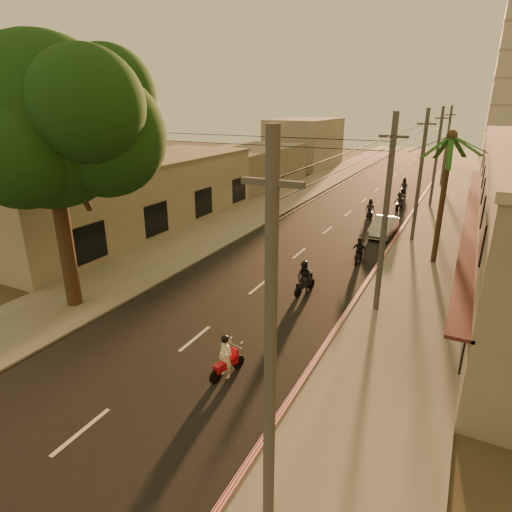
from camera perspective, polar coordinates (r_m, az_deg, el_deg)
The scene contains 18 objects.
ground at distance 17.06m, azimuth -12.03°, elevation -13.83°, with size 160.00×160.00×0.00m, color #383023.
road at distance 33.52m, azimuth 9.51°, elevation 3.42°, with size 10.00×140.00×0.02m, color black.
sidewalk_right at distance 32.24m, azimuth 22.30°, elevation 1.60°, with size 5.00×140.00×0.12m, color slate.
sidewalk_left at distance 36.31m, azimuth -1.86°, elevation 5.04°, with size 5.00×140.00×0.12m, color slate.
curb_stripe at distance 27.75m, azimuth 16.41°, elevation -0.44°, with size 0.20×60.00×0.20m, color #B11223.
left_building at distance 34.70m, azimuth -16.32°, elevation 7.86°, with size 8.20×24.20×5.20m.
broadleaf_tree at distance 20.55m, azimuth -25.11°, elevation 15.68°, with size 9.60×8.70×12.10m.
palm_tree at distance 26.95m, azimuth 24.53°, elevation 13.48°, with size 5.00×5.00×8.20m.
utility_poles at distance 31.11m, azimuth 21.45°, elevation 13.36°, with size 1.20×48.26×9.00m.
filler_left_near at distance 51.02m, azimuth -0.79°, elevation 11.80°, with size 8.00×14.00×4.40m, color #9F9A90.
filler_left_far at distance 67.26m, azimuth 6.53°, elevation 14.74°, with size 8.00×14.00×7.00m, color #9F9A90.
scooter_red at distance 15.67m, azimuth -4.03°, elevation -13.45°, with size 0.83×1.68×1.68m.
scooter_mid_a at distance 22.02m, azimuth 6.47°, elevation -3.03°, with size 1.07×1.82×1.81m.
scooter_mid_b at distance 26.84m, azimuth 13.57°, elevation 0.58°, with size 0.93×1.67×1.64m.
scooter_far_a at distance 37.62m, azimuth 14.96°, elevation 6.02°, with size 1.10×1.66×1.70m.
scooter_far_b at distance 41.35m, azimuth 18.58°, elevation 6.89°, with size 1.27×1.75×1.73m.
parked_car at distance 32.94m, azimuth 16.66°, elevation 3.78°, with size 1.56×4.20×1.37m, color #A4A7AC.
scooter_far_c at distance 48.78m, azimuth 19.12°, elevation 8.69°, with size 0.89×1.83×1.79m.
Camera 1 is at (9.31, -10.83, 9.33)m, focal length 30.00 mm.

